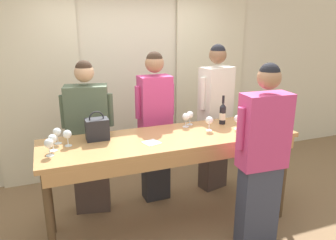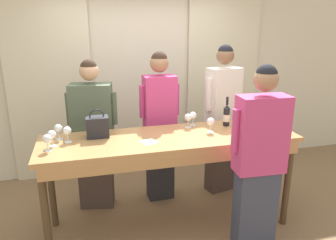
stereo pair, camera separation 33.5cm
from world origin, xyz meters
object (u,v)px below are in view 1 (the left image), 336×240
wine_glass_front_mid (57,133)px  guest_pink_top (155,126)px  wine_glass_front_left (49,144)px  wine_glass_front_right (190,115)px  wine_glass_center_left (209,121)px  wine_glass_back_left (67,135)px  wine_bottle (223,114)px  wine_glass_back_mid (186,117)px  handbag (97,129)px  potted_plant (246,137)px  tasting_bar (172,147)px  guest_olive_jacket (89,138)px  wine_glass_back_right (52,139)px  guest_cream_sweater (215,117)px  host_pouring (262,159)px  wine_glass_center_mid (256,118)px  wine_glass_center_right (238,119)px

wine_glass_front_mid → guest_pink_top: size_ratio=0.09×
wine_glass_front_left → wine_glass_front_right: bearing=14.3°
wine_glass_center_left → wine_glass_back_left: (-1.44, 0.07, 0.00)m
wine_glass_back_left → guest_pink_top: 1.17m
wine_bottle → wine_glass_front_right: wine_bottle is taller
wine_glass_front_left → wine_glass_back_mid: (1.43, 0.32, -0.00)m
handbag → wine_glass_center_left: (1.15, -0.15, 0.00)m
guest_pink_top → wine_bottle: bearing=-32.6°
potted_plant → tasting_bar: bearing=-144.4°
wine_glass_front_left → guest_olive_jacket: 0.85m
wine_glass_back_right → guest_olive_jacket: guest_olive_jacket is taller
wine_glass_front_mid → guest_cream_sweater: (1.92, 0.42, -0.16)m
wine_glass_back_mid → wine_glass_back_right: (-1.40, -0.22, 0.00)m
guest_olive_jacket → wine_glass_back_mid: bearing=-20.6°
wine_glass_back_left → potted_plant: bearing=22.7°
host_pouring → wine_glass_front_left: bearing=163.3°
wine_glass_front_right → wine_glass_center_left: 0.28m
wine_glass_back_right → guest_pink_top: (1.17, 0.60, -0.19)m
wine_glass_front_right → guest_olive_jacket: bearing=163.5°
wine_bottle → potted_plant: bearing=44.7°
handbag → guest_olive_jacket: 0.50m
handbag → guest_olive_jacket: bearing=94.8°
wine_glass_center_left → potted_plant: bearing=42.7°
wine_glass_center_mid → handbag: bearing=171.5°
wine_glass_front_right → wine_glass_center_right: bearing=-37.6°
host_pouring → wine_glass_back_mid: bearing=113.8°
tasting_bar → wine_glass_back_left: 1.03m
wine_glass_front_mid → wine_glass_back_right: 0.18m
wine_glass_back_left → potted_plant: 3.10m
handbag → wine_glass_back_mid: handbag is taller
wine_glass_front_right → host_pouring: (0.31, -0.93, -0.20)m
wine_glass_back_right → host_pouring: host_pouring is taller
potted_plant → wine_glass_back_right: bearing=-157.0°
guest_cream_sweater → guest_pink_top: bearing=180.0°
handbag → potted_plant: 2.81m
tasting_bar → wine_glass_center_left: (0.45, 0.05, 0.22)m
wine_glass_front_right → wine_glass_back_left: size_ratio=1.00×
tasting_bar → wine_glass_front_right: bearing=42.4°
wine_glass_front_mid → wine_glass_back_right: same height
wine_glass_front_left → wine_glass_front_mid: same height
wine_glass_front_left → wine_glass_back_mid: size_ratio=1.00×
guest_olive_jacket → host_pouring: (1.39, -1.25, 0.04)m
tasting_bar → guest_olive_jacket: 0.98m
wine_glass_center_left → guest_pink_top: guest_pink_top is taller
handbag → wine_glass_front_left: 0.53m
wine_glass_center_left → guest_cream_sweater: guest_cream_sweater is taller
tasting_bar → handbag: bearing=164.6°
wine_bottle → wine_glass_front_mid: size_ratio=2.10×
wine_glass_front_right → wine_glass_center_mid: same height
wine_glass_back_mid → guest_olive_jacket: size_ratio=0.09×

